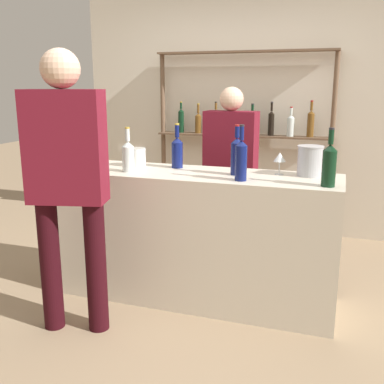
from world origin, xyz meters
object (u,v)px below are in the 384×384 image
at_px(wine_glass, 280,158).
at_px(server_behind_counter, 230,163).
at_px(counter_bottle_3, 177,151).
at_px(customer_left, 67,173).
at_px(cork_jar, 137,157).
at_px(counter_bottle_4, 329,164).
at_px(counter_bottle_1, 128,155).
at_px(counter_bottle_0, 241,159).
at_px(ice_bucket, 310,161).
at_px(counter_bottle_2, 237,155).

xyz_separation_m(wine_glass, server_behind_counter, (-0.53, 0.70, -0.18)).
bearing_deg(counter_bottle_3, wine_glass, -1.75).
bearing_deg(customer_left, cork_jar, -20.68).
bearing_deg(counter_bottle_4, customer_left, -161.15).
relative_size(cork_jar, server_behind_counter, 0.09).
bearing_deg(counter_bottle_3, cork_jar, -174.15).
relative_size(wine_glass, cork_jar, 1.12).
xyz_separation_m(counter_bottle_1, wine_glass, (1.07, 0.24, -0.00)).
height_order(counter_bottle_1, cork_jar, counter_bottle_1).
relative_size(counter_bottle_3, cork_jar, 2.39).
bearing_deg(wine_glass, customer_left, -145.87).
bearing_deg(counter_bottle_4, counter_bottle_0, -179.89).
distance_m(counter_bottle_3, customer_left, 0.95).
bearing_deg(wine_glass, ice_bucket, 6.07).
bearing_deg(server_behind_counter, counter_bottle_1, -26.77).
relative_size(counter_bottle_2, counter_bottle_4, 0.97).
bearing_deg(customer_left, wine_glass, -69.72).
bearing_deg(ice_bucket, counter_bottle_2, -165.49).
height_order(counter_bottle_1, counter_bottle_3, counter_bottle_3).
distance_m(counter_bottle_2, counter_bottle_4, 0.66).
relative_size(counter_bottle_3, wine_glass, 2.14).
bearing_deg(counter_bottle_2, ice_bucket, 14.51).
bearing_deg(counter_bottle_4, counter_bottle_2, 164.01).
height_order(ice_bucket, customer_left, customer_left).
relative_size(counter_bottle_0, ice_bucket, 1.75).
height_order(counter_bottle_4, ice_bucket, counter_bottle_4).
bearing_deg(cork_jar, ice_bucket, 1.37).
xyz_separation_m(counter_bottle_3, wine_glass, (0.79, -0.02, -0.01)).
bearing_deg(customer_left, counter_bottle_2, -66.09).
height_order(counter_bottle_0, ice_bucket, counter_bottle_0).
bearing_deg(cork_jar, counter_bottle_1, -80.05).
bearing_deg(counter_bottle_3, counter_bottle_0, -28.82).
distance_m(counter_bottle_1, counter_bottle_4, 1.42).
bearing_deg(counter_bottle_1, ice_bucket, 11.70).
xyz_separation_m(ice_bucket, cork_jar, (-1.32, -0.03, -0.04)).
distance_m(counter_bottle_4, customer_left, 1.65).
bearing_deg(counter_bottle_0, counter_bottle_2, 111.59).
xyz_separation_m(customer_left, server_behind_counter, (0.68, 1.52, -0.15)).
distance_m(counter_bottle_0, counter_bottle_2, 0.20).
bearing_deg(counter_bottle_2, counter_bottle_0, -68.41).
bearing_deg(counter_bottle_4, server_behind_counter, 131.47).
xyz_separation_m(counter_bottle_3, counter_bottle_4, (1.13, -0.31, 0.02)).
height_order(counter_bottle_1, counter_bottle_4, counter_bottle_4).
relative_size(counter_bottle_1, counter_bottle_2, 0.92).
bearing_deg(counter_bottle_2, counter_bottle_3, 165.30).
height_order(counter_bottle_2, wine_glass, counter_bottle_2).
bearing_deg(counter_bottle_4, cork_jar, 169.17).
height_order(counter_bottle_2, cork_jar, counter_bottle_2).
bearing_deg(customer_left, ice_bucket, -73.15).
bearing_deg(counter_bottle_0, cork_jar, 162.64).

